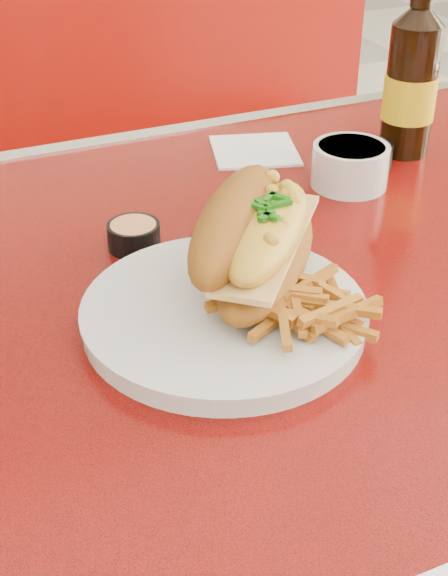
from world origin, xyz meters
name	(u,v)px	position (x,y,z in m)	size (l,w,h in m)	color
diner_table	(355,360)	(0.00, 0.00, 0.61)	(1.23, 0.83, 0.77)	red
booth_bench_far	(148,268)	(0.00, 0.81, 0.29)	(1.20, 0.51, 0.90)	maroon
dinner_plate	(224,314)	(-0.21, -0.08, 0.78)	(0.31, 0.31, 0.02)	silver
mac_hoagie	(256,238)	(-0.16, -0.04, 0.83)	(0.24, 0.25, 0.10)	#8F5217
fries_pile	(295,300)	(-0.15, -0.11, 0.80)	(0.11, 0.10, 0.03)	orange
fork	(270,272)	(-0.14, -0.04, 0.79)	(0.04, 0.17, 0.00)	silver
gravy_ramekin	(350,164)	(0.06, 0.14, 0.80)	(0.11, 0.11, 0.05)	silver
sauce_cup_left	(134,235)	(-0.24, 0.10, 0.79)	(0.06, 0.06, 0.03)	black
sauce_cup_right	(368,153)	(0.11, 0.18, 0.79)	(0.07, 0.07, 0.03)	black
beer_bottle	(412,78)	(0.18, 0.20, 0.87)	(0.07, 0.07, 0.27)	black
paper_napkin	(255,151)	(0.00, 0.28, 0.77)	(0.11, 0.11, 0.00)	white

